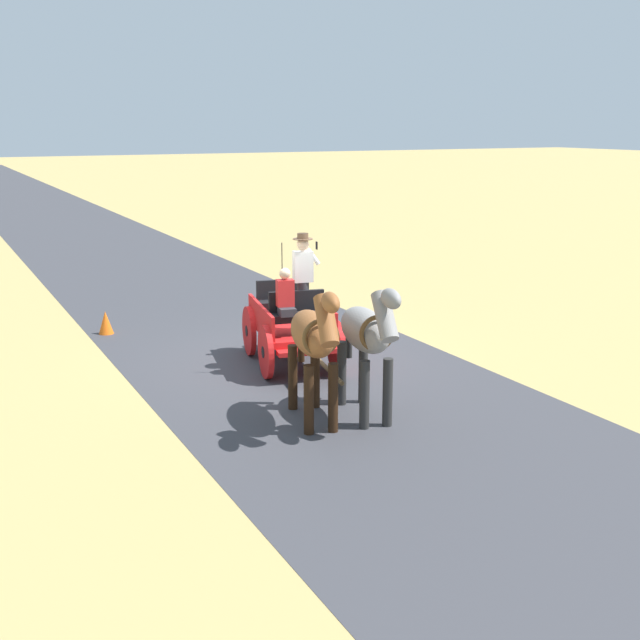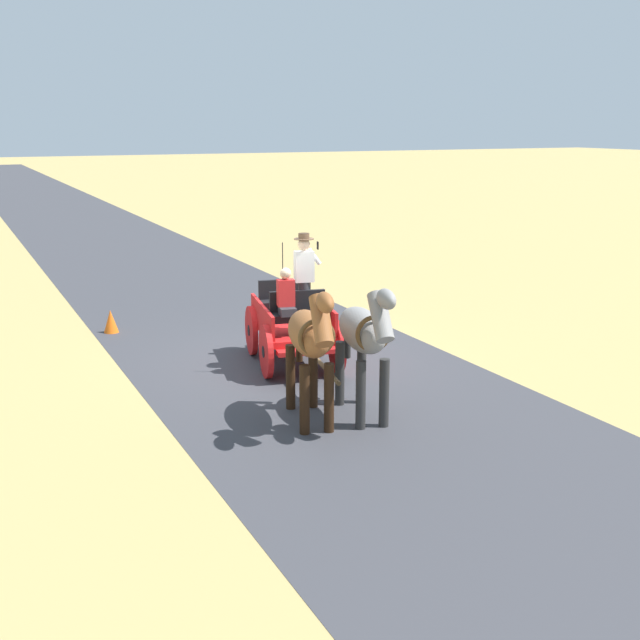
# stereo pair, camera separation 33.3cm
# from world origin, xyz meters

# --- Properties ---
(ground_plane) EXTENTS (200.00, 200.00, 0.00)m
(ground_plane) POSITION_xyz_m (0.00, 0.00, 0.00)
(ground_plane) COLOR tan
(road_surface) EXTENTS (6.07, 160.00, 0.01)m
(road_surface) POSITION_xyz_m (0.00, 0.00, 0.00)
(road_surface) COLOR #38383D
(road_surface) RESTS_ON ground
(horse_drawn_carriage) EXTENTS (1.85, 4.51, 2.50)m
(horse_drawn_carriage) POSITION_xyz_m (0.02, 0.31, 0.82)
(horse_drawn_carriage) COLOR red
(horse_drawn_carriage) RESTS_ON ground
(horse_near_side) EXTENTS (0.83, 2.15, 2.21)m
(horse_near_side) POSITION_xyz_m (0.19, 3.37, 1.32)
(horse_near_side) COLOR gray
(horse_near_side) RESTS_ON ground
(horse_off_side) EXTENTS (0.89, 2.15, 2.21)m
(horse_off_side) POSITION_xyz_m (1.01, 3.21, 1.32)
(horse_off_side) COLOR brown
(horse_off_side) RESTS_ON ground
(traffic_cone) EXTENTS (0.32, 0.32, 0.50)m
(traffic_cone) POSITION_xyz_m (2.65, -3.52, 0.25)
(traffic_cone) COLOR orange
(traffic_cone) RESTS_ON ground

